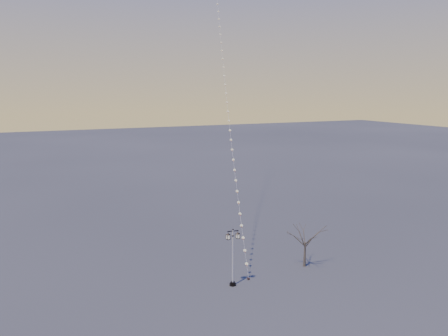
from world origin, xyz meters
TOP-DOWN VIEW (x-y plane):
  - ground at (0.00, 0.00)m, footprint 300.00×300.00m
  - street_lamp at (-1.55, 0.26)m, footprint 1.19×0.53m
  - bare_tree at (5.80, 0.92)m, footprint 2.44×2.44m
  - kite_train at (5.88, 18.06)m, footprint 12.25×35.49m

SIDE VIEW (x-z plane):
  - ground at x=0.00m, z-range 0.00..0.00m
  - street_lamp at x=-1.55m, z-range 0.25..4.97m
  - bare_tree at x=5.80m, z-range 0.79..4.83m
  - kite_train at x=5.88m, z-range -0.13..36.03m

